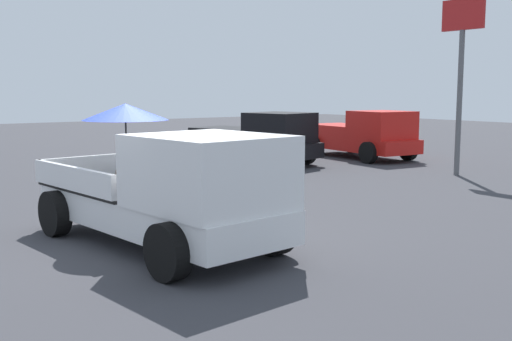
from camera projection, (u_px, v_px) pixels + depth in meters
name	position (u px, v px, depth m)	size (l,w,h in m)	color
ground_plane	(158.00, 245.00, 10.19)	(80.00, 80.00, 0.00)	#38383D
pickup_truck_main	(171.00, 189.00, 9.74)	(5.23, 2.71, 2.32)	black
pickup_truck_red	(363.00, 135.00, 23.00)	(4.94, 2.50, 1.80)	black
pickup_truck_far	(258.00, 139.00, 21.26)	(5.08, 3.00, 1.80)	black
motel_sign	(462.00, 52.00, 18.05)	(1.40, 0.16, 5.20)	#59595B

